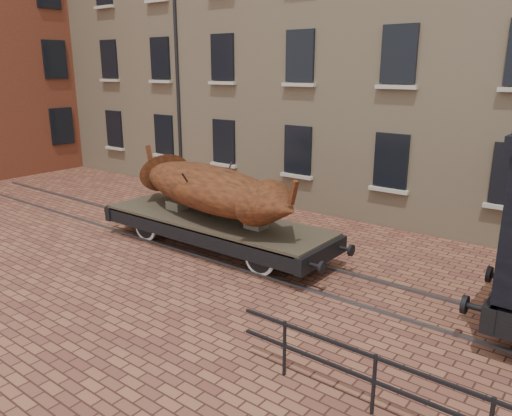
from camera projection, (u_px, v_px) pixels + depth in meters
The scene contains 4 objects.
ground at pixel (272, 266), 13.09m from camera, with size 90.00×90.00×0.00m, color brown.
rail_track at pixel (272, 264), 13.08m from camera, with size 30.00×1.52×0.06m.
flatcar_wagon at pixel (215, 224), 14.08m from camera, with size 7.92×2.15×1.19m.
iron_boat at pixel (209, 188), 13.91m from camera, with size 6.96×3.17×1.66m.
Camera 1 is at (7.13, -9.90, 5.00)m, focal length 35.00 mm.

